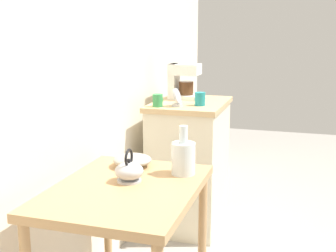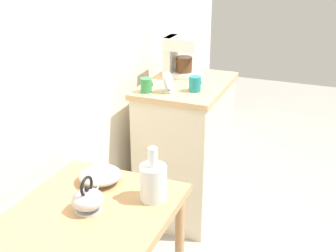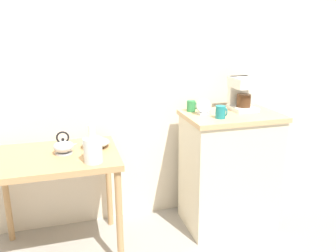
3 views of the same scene
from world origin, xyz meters
The scene contains 10 objects.
back_wall centered at (0.10, 0.46, 1.40)m, with size 4.40×0.10×2.80m, color beige.
wooden_table centered at (-0.67, 0.04, 0.65)m, with size 0.83×0.63×0.75m.
kitchen_counter centered at (0.63, 0.07, 0.47)m, with size 0.72×0.51×0.93m.
bowl_stoneware centered at (-0.39, 0.12, 0.78)m, with size 0.20×0.20×0.06m.
teakettle centered at (-0.60, 0.05, 0.80)m, with size 0.16×0.13×0.16m.
glass_carafe_vase centered at (-0.43, -0.16, 0.83)m, with size 0.12×0.12×0.24m.
coffee_maker centered at (0.76, 0.17, 1.07)m, with size 0.18×0.22×0.26m.
mug_tall_green centered at (0.36, 0.23, 0.97)m, with size 0.08×0.07×0.09m.
mug_dark_teal centered at (0.49, -0.03, 0.97)m, with size 0.08×0.07×0.09m.
table_clock centered at (0.41, 0.11, 0.98)m, with size 0.11×0.06×0.12m.
Camera 1 is at (-2.37, -0.68, 1.42)m, focal length 46.39 mm.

